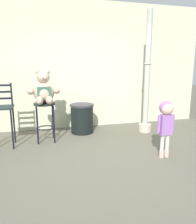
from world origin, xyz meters
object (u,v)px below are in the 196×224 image
(bar_stool_with_teddy, at_px, (45,114))
(lamppost, at_px, (147,86))
(trash_bin, at_px, (82,118))
(bar_chair_empty, at_px, (2,111))
(child_walking, at_px, (166,117))
(teddy_bear, at_px, (44,91))

(bar_stool_with_teddy, relative_size, lamppost, 0.29)
(trash_bin, height_order, bar_chair_empty, bar_chair_empty)
(child_walking, bearing_deg, lamppost, -149.08)
(bar_stool_with_teddy, distance_m, teddy_bear, 0.47)
(child_walking, xyz_separation_m, bar_chair_empty, (-2.75, 1.29, -0.00))
(trash_bin, bearing_deg, child_walking, -58.32)
(trash_bin, bearing_deg, bar_chair_empty, -163.80)
(teddy_bear, distance_m, child_walking, 2.40)
(trash_bin, relative_size, lamppost, 0.25)
(bar_stool_with_teddy, xyz_separation_m, lamppost, (2.33, 0.08, 0.50))
(bar_stool_with_teddy, relative_size, child_walking, 0.83)
(child_walking, distance_m, lamppost, 1.56)
(teddy_bear, distance_m, trash_bin, 1.19)
(lamppost, bearing_deg, bar_stool_with_teddy, -178.14)
(teddy_bear, height_order, child_walking, teddy_bear)
(child_walking, bearing_deg, bar_stool_with_teddy, -79.90)
(child_walking, relative_size, trash_bin, 1.45)
(teddy_bear, xyz_separation_m, lamppost, (2.33, 0.11, 0.03))
(teddy_bear, bearing_deg, bar_stool_with_teddy, 90.00)
(bar_stool_with_teddy, bearing_deg, child_walking, -35.52)
(bar_stool_with_teddy, height_order, child_walking, child_walking)
(bar_stool_with_teddy, relative_size, teddy_bear, 1.20)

